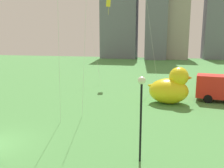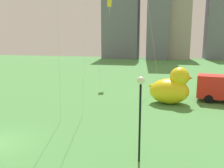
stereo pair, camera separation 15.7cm
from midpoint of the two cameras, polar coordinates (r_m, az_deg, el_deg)
The scene contains 4 objects.
giant_inflatable_duck at distance 26.00m, azimuth 13.36°, elevation -0.91°, with size 4.67×3.00×3.87m.
lamppost at distance 13.15m, azimuth 6.54°, elevation -3.92°, with size 0.42×0.42×4.84m.
city_skyline at distance 80.77m, azimuth 10.63°, elevation 16.27°, with size 39.22×12.08×39.27m.
kite_yellow at distance 37.81m, azimuth -1.02°, elevation 18.42°, with size 3.75×3.75×12.45m.
Camera 1 is at (10.62, -12.66, 6.89)m, focal length 38.93 mm.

